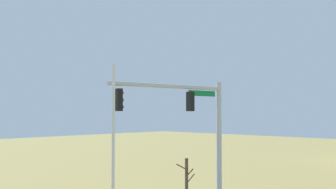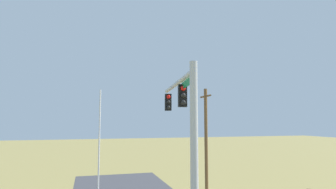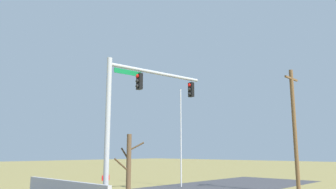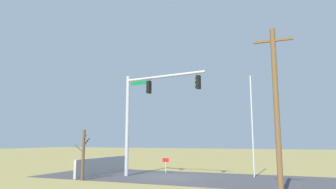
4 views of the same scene
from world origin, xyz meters
name	(u,v)px [view 2 (image 2 of 4)]	position (x,y,z in m)	size (l,w,h in m)	color
signal_mast	(184,128)	(1.84, 0.79, 5.34)	(6.73, 1.14, 7.75)	#B2B5BA
flagpole	(99,150)	(-5.72, -2.25, 3.82)	(0.10, 0.10, 7.64)	silver
utility_pole	(206,139)	(-7.80, 5.99, 4.27)	(1.90, 0.26, 8.20)	brown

